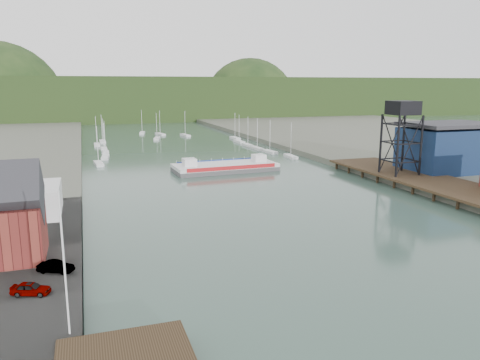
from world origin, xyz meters
TOP-DOWN VIEW (x-y plane):
  - east_pier at (37.00, 45.00)m, footprint 14.00×70.00m
  - flagpole at (-33.00, 10.00)m, footprint 0.16×0.16m
  - lift_tower at (35.00, 58.00)m, footprint 6.50×6.50m
  - blue_shed at (50.00, 60.00)m, footprint 20.50×14.50m
  - marina_sailboats at (0.08, 138.46)m, footprint 57.71×92.65m
  - distant_hills at (-3.98, 301.35)m, footprint 500.00×120.00m
  - chain_ferry at (2.71, 84.61)m, footprint 26.41×11.76m
  - car_west_a at (-36.71, 18.89)m, footprint 4.01×2.65m
  - car_west_b at (-34.67, 24.00)m, footprint 4.06×2.90m

SIDE VIEW (x-z plane):
  - marina_sailboats at x=0.08m, z-range -0.10..0.80m
  - chain_ferry at x=2.71m, z-range -0.80..2.94m
  - east_pier at x=37.00m, z-range 0.67..3.12m
  - car_west_a at x=-36.71m, z-range 1.60..2.87m
  - car_west_b at x=-34.67m, z-range 1.60..2.87m
  - blue_shed at x=50.00m, z-range 1.41..12.71m
  - flagpole at x=-33.00m, z-range 1.60..13.60m
  - distant_hills at x=-3.98m, z-range -29.62..50.38m
  - lift_tower at x=35.00m, z-range 7.65..23.65m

